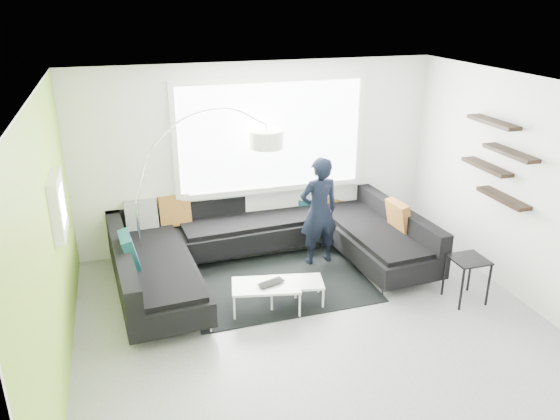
# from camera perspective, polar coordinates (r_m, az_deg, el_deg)

# --- Properties ---
(ground) EXTENTS (5.50, 5.50, 0.00)m
(ground) POSITION_cam_1_polar(r_m,az_deg,el_deg) (6.71, 3.44, -11.72)
(ground) COLOR gray
(ground) RESTS_ON ground
(room_shell) EXTENTS (5.54, 5.04, 2.82)m
(room_shell) POSITION_cam_1_polar(r_m,az_deg,el_deg) (6.10, 3.49, 3.71)
(room_shell) COLOR white
(room_shell) RESTS_ON ground
(sectional_sofa) EXTENTS (4.34, 2.86, 0.90)m
(sectional_sofa) POSITION_cam_1_polar(r_m,az_deg,el_deg) (7.65, -1.11, -3.82)
(sectional_sofa) COLOR black
(sectional_sofa) RESTS_ON ground
(rug) EXTENTS (2.45, 1.80, 0.01)m
(rug) POSITION_cam_1_polar(r_m,az_deg,el_deg) (7.51, -0.19, -7.67)
(rug) COLOR black
(rug) RESTS_ON ground
(coffee_table) EXTENTS (1.18, 0.83, 0.35)m
(coffee_table) POSITION_cam_1_polar(r_m,az_deg,el_deg) (6.94, 0.11, -8.71)
(coffee_table) COLOR white
(coffee_table) RESTS_ON ground
(arc_lamp) EXTENTS (2.17, 0.79, 2.29)m
(arc_lamp) POSITION_cam_1_polar(r_m,az_deg,el_deg) (7.39, -14.82, 0.81)
(arc_lamp) COLOR silver
(arc_lamp) RESTS_ON ground
(side_table) EXTENTS (0.43, 0.43, 0.60)m
(side_table) POSITION_cam_1_polar(r_m,az_deg,el_deg) (7.39, 18.86, -6.89)
(side_table) COLOR black
(side_table) RESTS_ON ground
(person) EXTENTS (0.65, 0.49, 1.60)m
(person) POSITION_cam_1_polar(r_m,az_deg,el_deg) (7.78, 4.08, -0.15)
(person) COLOR black
(person) RESTS_ON ground
(laptop) EXTENTS (0.47, 0.42, 0.03)m
(laptop) POSITION_cam_1_polar(r_m,az_deg,el_deg) (6.75, -0.70, -7.81)
(laptop) COLOR black
(laptop) RESTS_ON coffee_table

